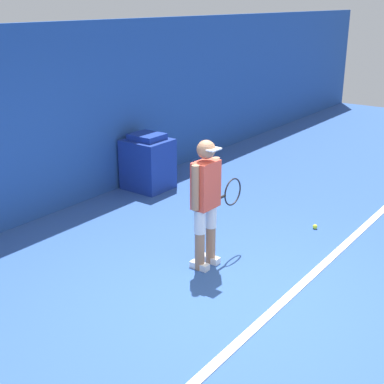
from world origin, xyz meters
name	(u,v)px	position (x,y,z in m)	size (l,w,h in m)	color
ground_plane	(230,298)	(0.00, 0.00, 0.00)	(24.00, 24.00, 0.00)	#2D5193
back_wall	(15,129)	(0.00, 3.57, 1.39)	(24.00, 0.10, 2.79)	#234C99
court_baseline	(271,312)	(0.00, -0.51, 0.01)	(21.60, 0.10, 0.01)	white
tennis_player	(207,198)	(0.47, 0.66, 0.88)	(0.99, 0.29, 1.58)	#A37556
tennis_ball	(315,227)	(2.30, 0.05, 0.03)	(0.07, 0.07, 0.07)	#D1E533
covered_chair	(148,163)	(2.21, 3.11, 0.46)	(0.67, 0.74, 0.96)	navy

